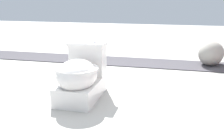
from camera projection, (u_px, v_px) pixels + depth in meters
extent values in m
plane|color=#A8A59E|center=(76.00, 91.00, 2.70)|extent=(14.00, 14.00, 0.00)
cube|color=#423F44|center=(141.00, 63.00, 3.84)|extent=(0.56, 8.00, 0.01)
cube|color=white|center=(81.00, 90.00, 2.48)|extent=(0.60, 0.34, 0.17)
ellipsoid|color=white|center=(77.00, 75.00, 2.34)|extent=(0.44, 0.36, 0.28)
cylinder|color=white|center=(77.00, 69.00, 2.33)|extent=(0.39, 0.39, 0.03)
cube|color=white|center=(88.00, 61.00, 2.62)|extent=(0.18, 0.34, 0.30)
cube|color=white|center=(88.00, 44.00, 2.57)|extent=(0.21, 0.37, 0.04)
cylinder|color=silver|center=(95.00, 42.00, 2.55)|extent=(0.02, 0.02, 0.01)
ellipsoid|color=gray|center=(211.00, 53.00, 3.67)|extent=(0.53, 0.48, 0.34)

